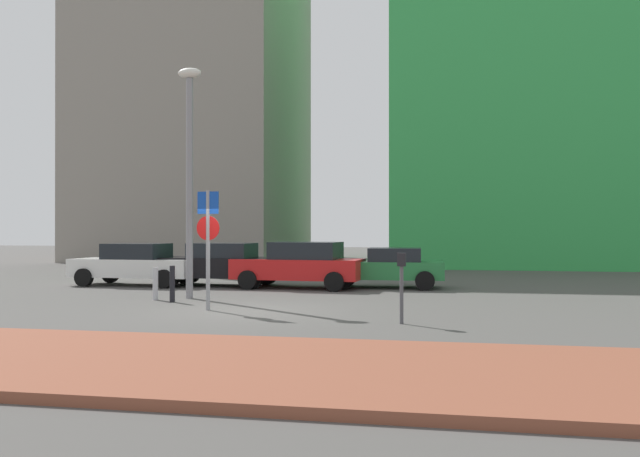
% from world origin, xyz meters
% --- Properties ---
extents(ground_plane, '(120.00, 120.00, 0.00)m').
position_xyz_m(ground_plane, '(0.00, 0.00, 0.00)').
color(ground_plane, '#4C4947').
extents(sidewalk_brick, '(40.00, 4.24, 0.14)m').
position_xyz_m(sidewalk_brick, '(0.00, -6.50, 0.07)').
color(sidewalk_brick, brown).
rests_on(sidewalk_brick, ground).
extents(parked_car_white, '(4.53, 2.08, 1.50)m').
position_xyz_m(parked_car_white, '(-5.93, 6.29, 0.77)').
color(parked_car_white, white).
rests_on(parked_car_white, ground).
extents(parked_car_black, '(4.42, 2.11, 1.52)m').
position_xyz_m(parked_car_black, '(-2.89, 6.69, 0.79)').
color(parked_car_black, black).
rests_on(parked_car_black, ground).
extents(parked_car_red, '(4.46, 2.28, 1.57)m').
position_xyz_m(parked_car_red, '(0.09, 6.29, 0.82)').
color(parked_car_red, red).
rests_on(parked_car_red, ground).
extents(parked_car_green, '(4.04, 2.00, 1.37)m').
position_xyz_m(parked_car_green, '(2.97, 6.97, 0.71)').
color(parked_car_green, '#237238').
rests_on(parked_car_green, ground).
extents(parking_sign_post, '(0.60, 0.10, 2.95)m').
position_xyz_m(parking_sign_post, '(-0.85, -0.04, 1.86)').
color(parking_sign_post, gray).
rests_on(parking_sign_post, ground).
extents(parking_meter, '(0.18, 0.14, 1.49)m').
position_xyz_m(parking_meter, '(3.99, -1.49, 0.96)').
color(parking_meter, '#4C4C51').
rests_on(parking_meter, ground).
extents(street_lamp, '(0.70, 0.36, 6.68)m').
position_xyz_m(street_lamp, '(-2.36, 2.48, 3.95)').
color(street_lamp, gray).
rests_on(street_lamp, ground).
extents(traffic_bollard_near, '(0.15, 0.15, 0.92)m').
position_xyz_m(traffic_bollard_near, '(-3.15, 1.91, 0.46)').
color(traffic_bollard_near, '#B7B7BC').
rests_on(traffic_bollard_near, ground).
extents(traffic_bollard_mid, '(0.14, 0.14, 1.00)m').
position_xyz_m(traffic_bollard_mid, '(-2.45, 1.49, 0.50)').
color(traffic_bollard_mid, black).
rests_on(traffic_bollard_mid, ground).
extents(building_colorful_midrise, '(19.92, 15.95, 31.53)m').
position_xyz_m(building_colorful_midrise, '(12.15, 25.53, 15.76)').
color(building_colorful_midrise, green).
rests_on(building_colorful_midrise, ground).
extents(building_under_construction, '(13.03, 13.37, 23.79)m').
position_xyz_m(building_under_construction, '(-11.60, 26.75, 11.90)').
color(building_under_construction, gray).
rests_on(building_under_construction, ground).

